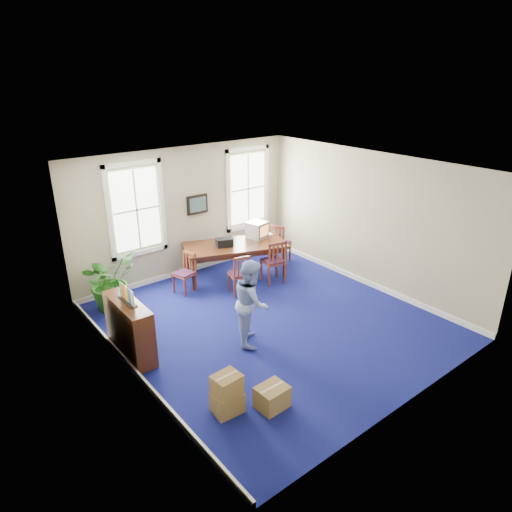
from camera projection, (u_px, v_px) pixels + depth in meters
floor at (270, 321)px, 9.50m from camera, size 6.50×6.50×0.00m
ceiling at (272, 168)px, 8.28m from camera, size 6.50×6.50×0.00m
wall_back at (186, 212)px, 11.25m from camera, size 6.50×0.00×6.50m
wall_front at (417, 315)px, 6.53m from camera, size 6.50×0.00×6.50m
wall_left at (125, 293)px, 7.17m from camera, size 0.00×6.50×6.50m
wall_right at (369, 220)px, 10.61m from camera, size 0.00×6.50×6.50m
baseboard_back at (190, 269)px, 11.81m from camera, size 6.00×0.04×0.12m
baseboard_left at (137, 373)px, 7.77m from camera, size 0.04×6.50×0.12m
baseboard_right at (363, 281)px, 11.18m from camera, size 0.04×6.50×0.12m
window_left at (136, 210)px, 10.37m from camera, size 1.40×0.12×2.20m
window_right at (248, 189)px, 12.21m from camera, size 1.40×0.12×2.20m
wall_picture at (197, 204)px, 11.33m from camera, size 0.58×0.06×0.48m
conference_table at (236, 260)px, 11.44m from camera, size 2.73×1.93×0.85m
crt_tv at (257, 230)px, 11.67m from camera, size 0.57×0.60×0.42m
game_console at (269, 234)px, 11.89m from camera, size 0.16×0.19×0.04m
equipment_bag at (224, 242)px, 11.12m from camera, size 0.46×0.38×0.20m
chair_near_left at (239, 274)px, 10.51m from camera, size 0.55×0.55×0.99m
chair_near_right at (273, 261)px, 11.07m from camera, size 0.59×0.59×1.10m
chair_end_left at (184, 273)px, 10.58m from camera, size 0.52×0.52×0.95m
chair_end_right at (280, 243)px, 12.24m from camera, size 0.65×0.65×1.10m
man at (252, 302)px, 8.51m from camera, size 0.99×1.03×1.67m
credenza at (130, 329)px, 8.19m from camera, size 0.40×1.36×1.06m
brochure_rack at (127, 295)px, 7.94m from camera, size 0.15×0.73×0.32m
potted_plant at (110, 280)px, 9.80m from camera, size 1.49×1.41×1.31m
cardboard_boxes at (233, 385)px, 7.03m from camera, size 1.23×1.23×0.69m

